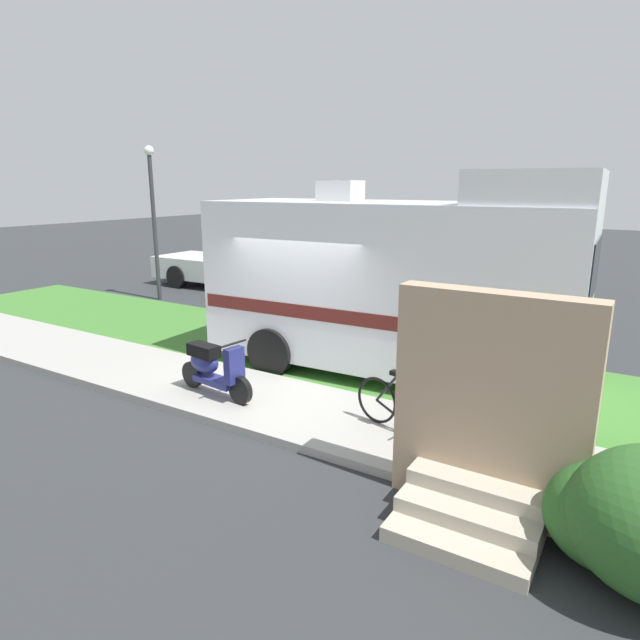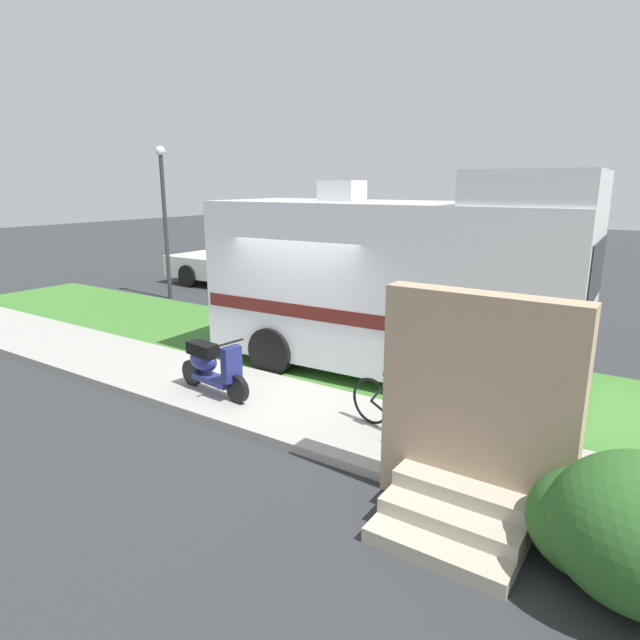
% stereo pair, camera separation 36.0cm
% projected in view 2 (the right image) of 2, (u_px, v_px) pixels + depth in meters
% --- Properties ---
extents(ground_plane, '(80.00, 80.00, 0.00)m').
position_uv_depth(ground_plane, '(296.00, 380.00, 9.70)').
color(ground_plane, '#2D3033').
extents(sidewalk, '(24.00, 2.00, 0.12)m').
position_uv_depth(sidewalk, '(252.00, 398.00, 8.72)').
color(sidewalk, '#9E9B93').
rests_on(sidewalk, ground).
extents(grass_strip, '(24.00, 3.40, 0.08)m').
position_uv_depth(grass_strip, '(340.00, 357.00, 10.89)').
color(grass_strip, '#3D752D').
rests_on(grass_strip, ground).
extents(motorhome_rv, '(6.63, 2.72, 3.62)m').
position_uv_depth(motorhome_rv, '(395.00, 283.00, 9.54)').
color(motorhome_rv, silver).
rests_on(motorhome_rv, ground).
extents(scooter, '(1.60, 0.52, 0.97)m').
position_uv_depth(scooter, '(211.00, 366.00, 8.71)').
color(scooter, black).
rests_on(scooter, ground).
extents(bicycle, '(1.70, 0.55, 0.89)m').
position_uv_depth(bicycle, '(401.00, 409.00, 7.22)').
color(bicycle, black).
rests_on(bicycle, ground).
extents(pickup_truck_near, '(5.67, 2.19, 1.83)m').
position_uv_depth(pickup_truck_near, '(258.00, 260.00, 17.77)').
color(pickup_truck_near, silver).
rests_on(pickup_truck_near, ground).
extents(porch_steps, '(2.00, 1.26, 2.40)m').
position_uv_depth(porch_steps, '(471.00, 433.00, 5.49)').
color(porch_steps, '#B2A893').
rests_on(porch_steps, ground).
extents(bottle_green, '(0.07, 0.07, 0.25)m').
position_uv_depth(bottle_green, '(498.00, 447.00, 6.77)').
color(bottle_green, brown).
rests_on(bottle_green, ground).
extents(bottle_spare, '(0.07, 0.07, 0.27)m').
position_uv_depth(bottle_spare, '(527.00, 472.00, 6.15)').
color(bottle_spare, brown).
rests_on(bottle_spare, ground).
extents(street_lamp_post, '(0.28, 0.28, 4.49)m').
position_uv_depth(street_lamp_post, '(164.00, 209.00, 15.98)').
color(street_lamp_post, '#333338').
rests_on(street_lamp_post, ground).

